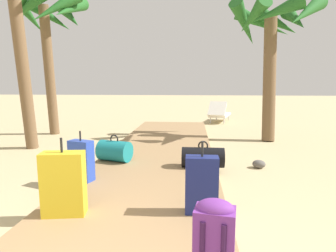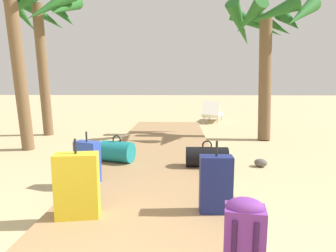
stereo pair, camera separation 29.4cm
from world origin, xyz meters
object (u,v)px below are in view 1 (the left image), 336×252
at_px(duffel_bag_black, 203,157).
at_px(suitcase_yellow, 64,184).
at_px(duffel_bag_teal, 115,151).
at_px(palm_tree_near_right, 272,31).
at_px(lounge_chair, 219,113).
at_px(palm_tree_far_left, 49,22).
at_px(suitcase_blue, 81,161).
at_px(suitcase_navy, 202,185).
at_px(backpack_purple, 214,240).

distance_m(duffel_bag_black, suitcase_yellow, 2.35).
bearing_deg(duffel_bag_teal, palm_tree_near_right, 38.92).
distance_m(palm_tree_near_right, lounge_chair, 4.07).
bearing_deg(suitcase_yellow, duffel_bag_teal, 91.25).
bearing_deg(palm_tree_far_left, duffel_bag_black, -37.11).
height_order(duffel_bag_black, suitcase_blue, suitcase_blue).
relative_size(duffel_bag_teal, palm_tree_far_left, 0.16).
bearing_deg(palm_tree_near_right, lounge_chair, 106.15).
xyz_separation_m(suitcase_navy, lounge_chair, (0.88, 7.72, -0.06)).
bearing_deg(suitcase_navy, suitcase_yellow, -173.30).
distance_m(suitcase_yellow, backpack_purple, 1.72).
relative_size(duffel_bag_black, duffel_bag_teal, 1.08).
xyz_separation_m(duffel_bag_teal, lounge_chair, (2.34, 5.82, 0.07)).
distance_m(suitcase_blue, duffel_bag_teal, 1.05).
bearing_deg(suitcase_yellow, lounge_chair, 73.79).
height_order(duffel_bag_black, palm_tree_far_left, palm_tree_far_left).
bearing_deg(duffel_bag_black, palm_tree_far_left, 142.89).
bearing_deg(suitcase_navy, palm_tree_near_right, 68.24).
distance_m(suitcase_blue, palm_tree_near_right, 5.53).
height_order(palm_tree_far_left, lounge_chair, palm_tree_far_left).
relative_size(duffel_bag_teal, lounge_chair, 0.38).
distance_m(backpack_purple, palm_tree_near_right, 6.29).
bearing_deg(suitcase_yellow, palm_tree_near_right, 55.57).
height_order(backpack_purple, suitcase_navy, suitcase_navy).
height_order(palm_tree_near_right, palm_tree_far_left, palm_tree_far_left).
bearing_deg(palm_tree_far_left, backpack_purple, -55.26).
xyz_separation_m(duffel_bag_black, backpack_purple, (-0.02, -2.72, 0.15)).
height_order(suitcase_yellow, lounge_chair, suitcase_yellow).
height_order(duffel_bag_black, suitcase_yellow, suitcase_yellow).
xyz_separation_m(duffel_bag_black, palm_tree_near_right, (1.74, 2.87, 2.44)).
xyz_separation_m(suitcase_yellow, lounge_chair, (2.29, 7.88, -0.08)).
height_order(suitcase_blue, palm_tree_near_right, palm_tree_near_right).
bearing_deg(lounge_chair, suitcase_navy, -96.52).
bearing_deg(suitcase_navy, lounge_chair, 83.48).
height_order(duffel_bag_black, backpack_purple, backpack_purple).
bearing_deg(duffel_bag_black, backpack_purple, -90.38).
bearing_deg(palm_tree_far_left, duffel_bag_teal, -48.38).
bearing_deg(suitcase_navy, palm_tree_far_left, 130.02).
bearing_deg(palm_tree_near_right, backpack_purple, -107.42).
relative_size(suitcase_yellow, lounge_chair, 0.49).
height_order(suitcase_blue, backpack_purple, suitcase_blue).
xyz_separation_m(backpack_purple, lounge_chair, (0.83, 8.78, -0.06)).
xyz_separation_m(duffel_bag_teal, backpack_purple, (1.51, -2.96, 0.13)).
height_order(duffel_bag_teal, lounge_chair, lounge_chair).
relative_size(duffel_bag_teal, palm_tree_near_right, 0.18).
relative_size(suitcase_yellow, suitcase_navy, 1.06).
bearing_deg(suitcase_blue, palm_tree_near_right, 46.71).
xyz_separation_m(suitcase_yellow, palm_tree_far_left, (-2.52, 4.85, 2.61)).
distance_m(suitcase_yellow, palm_tree_far_left, 6.06).
relative_size(duffel_bag_black, palm_tree_far_left, 0.18).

